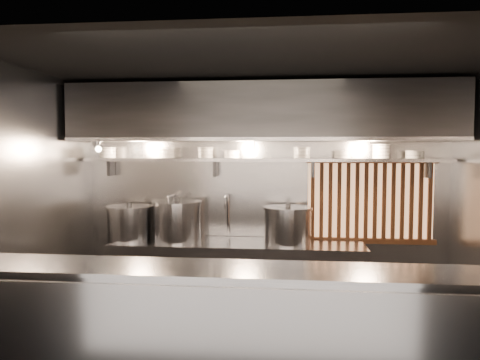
% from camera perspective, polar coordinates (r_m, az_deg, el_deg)
% --- Properties ---
extents(floor, '(4.50, 4.50, 0.00)m').
position_cam_1_polar(floor, '(4.81, 1.82, -20.96)').
color(floor, black).
rests_on(floor, ground).
extents(ceiling, '(4.50, 4.50, 0.00)m').
position_cam_1_polar(ceiling, '(4.43, 1.90, 14.03)').
color(ceiling, black).
rests_on(ceiling, wall_back).
extents(wall_back, '(4.50, 0.00, 4.50)m').
position_cam_1_polar(wall_back, '(5.89, 2.94, -2.16)').
color(wall_back, gray).
rests_on(wall_back, floor).
extents(wall_left, '(0.00, 3.00, 3.00)m').
position_cam_1_polar(wall_left, '(5.09, -24.35, -3.45)').
color(wall_left, gray).
rests_on(wall_left, floor).
extents(serving_counter, '(4.50, 0.56, 1.13)m').
position_cam_1_polar(serving_counter, '(3.70, 0.66, -19.20)').
color(serving_counter, '#929297').
rests_on(serving_counter, floor).
extents(cooking_bench, '(3.00, 0.70, 0.90)m').
position_cam_1_polar(cooking_bench, '(5.73, -0.37, -12.00)').
color(cooking_bench, '#929297').
rests_on(cooking_bench, floor).
extents(bowl_shelf, '(4.40, 0.34, 0.04)m').
position_cam_1_polar(bowl_shelf, '(5.68, 2.85, 2.47)').
color(bowl_shelf, '#929297').
rests_on(bowl_shelf, wall_back).
extents(exhaust_hood, '(4.40, 0.81, 0.65)m').
position_cam_1_polar(exhaust_hood, '(5.47, 2.74, 8.12)').
color(exhaust_hood, '#2D2D30').
rests_on(exhaust_hood, ceiling).
extents(wood_screen, '(1.56, 0.09, 1.04)m').
position_cam_1_polar(wood_screen, '(5.92, 15.59, -2.46)').
color(wood_screen, '#ECA56A').
rests_on(wood_screen, wall_back).
extents(faucet_left, '(0.04, 0.30, 0.50)m').
position_cam_1_polar(faucet_left, '(5.95, -8.29, -3.05)').
color(faucet_left, silver).
rests_on(faucet_left, wall_back).
extents(faucet_right, '(0.04, 0.30, 0.50)m').
position_cam_1_polar(faucet_right, '(5.81, -1.58, -3.16)').
color(faucet_right, silver).
rests_on(faucet_right, wall_back).
extents(heat_lamp, '(0.25, 0.35, 0.20)m').
position_cam_1_polar(heat_lamp, '(5.65, -17.06, 4.20)').
color(heat_lamp, '#929297').
rests_on(heat_lamp, exhaust_hood).
extents(pendant_bulb, '(0.09, 0.09, 0.19)m').
position_cam_1_polar(pendant_bulb, '(5.57, 1.76, 3.29)').
color(pendant_bulb, '#2D2D30').
rests_on(pendant_bulb, exhaust_hood).
extents(stock_pot_left, '(0.80, 0.80, 0.52)m').
position_cam_1_polar(stock_pot_left, '(5.73, -7.68, -4.95)').
color(stock_pot_left, '#929297').
rests_on(stock_pot_left, cooking_bench).
extents(stock_pot_mid, '(0.71, 0.71, 0.46)m').
position_cam_1_polar(stock_pot_mid, '(5.90, -13.31, -5.08)').
color(stock_pot_mid, '#929297').
rests_on(stock_pot_mid, cooking_bench).
extents(stock_pot_right, '(0.70, 0.70, 0.47)m').
position_cam_1_polar(stock_pot_right, '(5.55, 5.86, -5.48)').
color(stock_pot_right, '#929297').
rests_on(stock_pot_right, cooking_bench).
extents(bowl_stack_0, '(0.21, 0.21, 0.13)m').
position_cam_1_polar(bowl_stack_0, '(6.11, -15.85, 3.23)').
color(bowl_stack_0, silver).
rests_on(bowl_stack_0, bowl_shelf).
extents(bowl_stack_1, '(0.20, 0.20, 0.13)m').
position_cam_1_polar(bowl_stack_1, '(5.87, -8.91, 3.31)').
color(bowl_stack_1, silver).
rests_on(bowl_stack_1, bowl_shelf).
extents(bowl_stack_2, '(0.20, 0.20, 0.13)m').
position_cam_1_polar(bowl_stack_2, '(5.76, -4.23, 3.34)').
color(bowl_stack_2, silver).
rests_on(bowl_stack_2, bowl_shelf).
extents(bowl_stack_3, '(0.21, 0.21, 0.09)m').
position_cam_1_polar(bowl_stack_3, '(5.71, -1.02, 3.15)').
color(bowl_stack_3, silver).
rests_on(bowl_stack_3, bowl_shelf).
extents(bowl_stack_4, '(0.21, 0.21, 0.13)m').
position_cam_1_polar(bowl_stack_4, '(5.67, 7.56, 3.31)').
color(bowl_stack_4, silver).
rests_on(bowl_stack_4, bowl_shelf).
extents(bowl_stack_5, '(0.22, 0.22, 0.09)m').
position_cam_1_polar(bowl_stack_5, '(5.71, 12.41, 3.06)').
color(bowl_stack_5, silver).
rests_on(bowl_stack_5, bowl_shelf).
extents(bowl_stack_6, '(0.21, 0.21, 0.17)m').
position_cam_1_polar(bowl_stack_6, '(5.77, 16.81, 3.37)').
color(bowl_stack_6, silver).
rests_on(bowl_stack_6, bowl_shelf).
extents(bowl_stack_7, '(0.22, 0.22, 0.09)m').
position_cam_1_polar(bowl_stack_7, '(5.85, 20.51, 2.93)').
color(bowl_stack_7, silver).
rests_on(bowl_stack_7, bowl_shelf).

